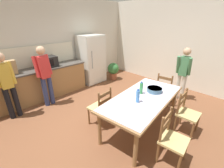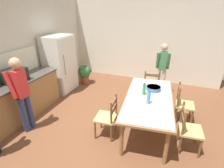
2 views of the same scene
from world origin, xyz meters
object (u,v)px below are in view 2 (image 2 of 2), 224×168
(chair_side_near_left, at_px, (189,130))
(person_by_table, at_px, (162,66))
(bottle_off_centre, at_px, (144,89))
(chair_side_far_left, at_px, (107,117))
(microwave, at_px, (14,76))
(potted_plant, at_px, (85,73))
(refrigerator, at_px, (60,64))
(person_at_counter, at_px, (21,92))
(bottle_near_centre, at_px, (149,98))
(dining_table, at_px, (149,100))
(chair_side_near_right, at_px, (183,104))
(serving_bowl, at_px, (153,88))
(chair_head_end, at_px, (151,86))

(chair_side_near_left, relative_size, person_by_table, 0.59)
(bottle_off_centre, relative_size, chair_side_far_left, 0.30)
(microwave, xyz_separation_m, potted_plant, (2.32, -0.45, -0.69))
(refrigerator, xyz_separation_m, person_by_table, (0.92, -2.97, -0.00))
(person_at_counter, distance_m, potted_plant, 2.71)
(microwave, bearing_deg, bottle_near_centre, -82.32)
(refrigerator, bearing_deg, dining_table, -108.18)
(microwave, bearing_deg, potted_plant, -10.91)
(refrigerator, bearing_deg, microwave, 179.33)
(potted_plant, bearing_deg, refrigerator, 148.80)
(chair_side_far_left, height_order, person_at_counter, person_at_counter)
(bottle_off_centre, bearing_deg, refrigerator, 72.69)
(chair_side_near_right, height_order, chair_side_far_left, same)
(refrigerator, bearing_deg, person_by_table, -72.81)
(refrigerator, height_order, chair_side_near_left, refrigerator)
(chair_side_near_left, bearing_deg, refrigerator, 64.30)
(serving_bowl, distance_m, person_at_counter, 2.80)
(chair_side_near_left, xyz_separation_m, potted_plant, (2.04, 3.31, -0.06))
(bottle_near_centre, relative_size, potted_plant, 0.40)
(person_at_counter, relative_size, person_by_table, 1.06)
(serving_bowl, height_order, chair_side_near_left, chair_side_near_left)
(chair_side_far_left, xyz_separation_m, person_by_table, (2.43, -0.77, 0.42))
(chair_side_far_left, bearing_deg, dining_table, 122.33)
(chair_side_far_left, bearing_deg, chair_side_near_left, 91.24)
(bottle_off_centre, height_order, person_by_table, person_by_table)
(chair_side_near_left, bearing_deg, microwave, 88.22)
(chair_side_near_right, distance_m, chair_side_far_left, 1.81)
(dining_table, bearing_deg, bottle_near_centre, -173.51)
(bottle_near_centre, relative_size, chair_side_near_right, 0.30)
(refrigerator, height_order, chair_side_near_right, refrigerator)
(bottle_near_centre, relative_size, chair_head_end, 0.30)
(serving_bowl, distance_m, chair_side_far_left, 1.24)
(chair_side_near_left, height_order, chair_head_end, same)
(bottle_near_centre, relative_size, person_by_table, 0.18)
(dining_table, bearing_deg, chair_side_far_left, 127.61)
(microwave, relative_size, chair_side_near_right, 0.55)
(refrigerator, height_order, dining_table, refrigerator)
(chair_side_near_right, bearing_deg, chair_head_end, 46.33)
(refrigerator, bearing_deg, serving_bowl, -101.31)
(microwave, distance_m, person_at_counter, 0.64)
(chair_head_end, bearing_deg, chair_side_far_left, 65.67)
(chair_side_near_right, relative_size, person_by_table, 0.59)
(chair_side_near_left, xyz_separation_m, person_by_table, (2.25, 0.77, 0.42))
(refrigerator, bearing_deg, chair_side_near_left, -109.63)
(bottle_near_centre, xyz_separation_m, person_at_counter, (-0.73, 2.45, 0.03))
(refrigerator, distance_m, chair_side_near_left, 3.99)
(person_at_counter, bearing_deg, serving_bowl, -151.02)
(chair_head_end, bearing_deg, bottle_near_centre, 88.97)
(potted_plant, bearing_deg, person_at_counter, -178.46)
(chair_side_near_right, bearing_deg, bottle_near_centre, 137.63)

